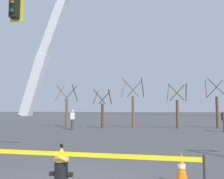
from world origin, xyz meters
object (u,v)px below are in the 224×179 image
monument_arch (142,16)px  traffic_cone_by_hydrant (182,169)px  pedestrian_standing_center (224,121)px  fire_hydrant (61,172)px  pedestrian_walking_left (72,120)px

monument_arch → traffic_cone_by_hydrant: bearing=-87.3°
traffic_cone_by_hydrant → pedestrian_standing_center: 13.66m
fire_hydrant → pedestrian_walking_left: (-4.42, 13.85, 0.35)m
pedestrian_walking_left → monument_arch: bearing=82.6°
pedestrian_walking_left → pedestrian_standing_center: (11.45, 0.04, 0.00)m
traffic_cone_by_hydrant → pedestrian_standing_center: size_ratio=0.46×
fire_hydrant → pedestrian_walking_left: size_ratio=0.62×
pedestrian_walking_left → pedestrian_standing_center: 11.45m
fire_hydrant → traffic_cone_by_hydrant: size_ratio=1.36×
traffic_cone_by_hydrant → pedestrian_standing_center: (4.66, 12.84, 0.46)m
fire_hydrant → pedestrian_walking_left: 14.54m
pedestrian_walking_left → pedestrian_standing_center: same height
traffic_cone_by_hydrant → monument_arch: 53.09m
fire_hydrant → traffic_cone_by_hydrant: (2.38, 1.05, -0.11)m
fire_hydrant → traffic_cone_by_hydrant: 2.60m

